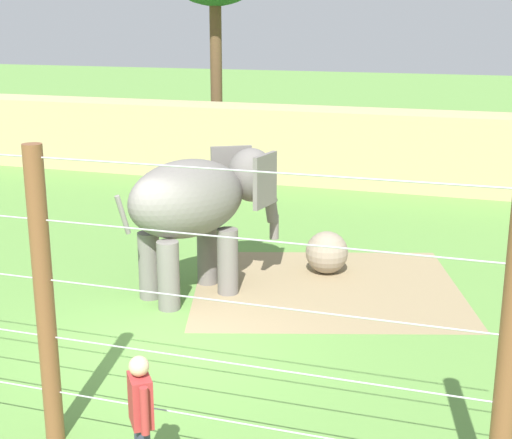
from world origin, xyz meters
The scene contains 7 objects.
ground_plane centered at (0.00, 0.00, 0.00)m, with size 120.00×120.00×0.00m, color #609342.
dirt_patch centered at (1.85, 3.30, 0.00)m, with size 5.12×4.41×0.01m, color #937F5B.
embankment_wall centered at (0.00, 12.59, 1.16)m, with size 36.00×1.80×2.33m, color tan.
elephant centered at (-0.39, 2.32, 1.77)m, with size 2.72×3.21×2.67m.
enrichment_ball centered at (1.65, 4.15, 0.44)m, with size 0.88×0.88×0.88m, color gray.
cable_fence centered at (-0.07, -3.01, 1.89)m, with size 11.06×0.23×3.75m.
zookeeper centered at (1.33, -3.66, 0.93)m, with size 0.45×0.51×1.67m.
Camera 1 is at (4.69, -10.05, 5.14)m, focal length 51.82 mm.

